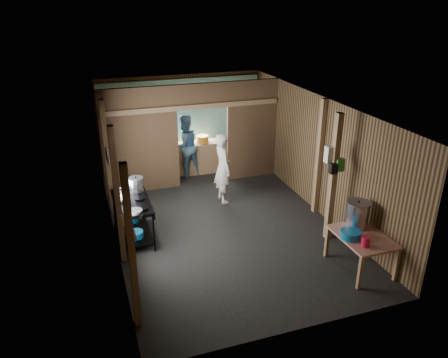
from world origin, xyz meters
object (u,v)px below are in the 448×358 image
object	(u,v)px
prep_table	(361,252)
cook	(223,168)
stock_pot	(357,215)
yellow_tub	(203,139)
pink_bucket	(366,242)
stove_pot_large	(136,185)
gas_range	(133,219)

from	to	relation	value
prep_table	cook	distance (m)	3.76
stock_pot	prep_table	bearing A→B (deg)	-104.46
yellow_tub	cook	distance (m)	1.95
cook	pink_bucket	bearing A→B (deg)	-162.79
stove_pot_large	stock_pot	xyz separation A→B (m)	(3.63, -2.45, -0.08)
stove_pot_large	cook	xyz separation A→B (m)	(2.09, 0.63, -0.14)
pink_bucket	yellow_tub	world-z (taller)	yellow_tub
stock_pot	yellow_tub	bearing A→B (deg)	106.29
gas_range	cook	distance (m)	2.53
pink_bucket	yellow_tub	distance (m)	5.81
prep_table	stove_pot_large	bearing A→B (deg)	141.62
stove_pot_large	yellow_tub	xyz separation A→B (m)	(2.16, 2.57, -0.03)
stove_pot_large	stock_pot	bearing A→B (deg)	-34.07
prep_table	yellow_tub	world-z (taller)	yellow_tub
gas_range	pink_bucket	distance (m)	4.45
gas_range	stock_pot	bearing A→B (deg)	-28.05
gas_range	yellow_tub	bearing A→B (deg)	52.16
pink_bucket	cook	world-z (taller)	cook
stove_pot_large	cook	world-z (taller)	cook
gas_range	prep_table	size ratio (longest dim) A/B	1.26
stove_pot_large	stock_pot	world-z (taller)	stock_pot
prep_table	yellow_tub	size ratio (longest dim) A/B	3.41
stock_pot	cook	world-z (taller)	cook
prep_table	pink_bucket	distance (m)	0.54
yellow_tub	gas_range	bearing A→B (deg)	-127.84
cook	gas_range	bearing A→B (deg)	113.38
prep_table	stock_pot	xyz separation A→B (m)	(0.09, 0.35, 0.56)
gas_range	prep_table	bearing A→B (deg)	-32.61
yellow_tub	cook	size ratio (longest dim) A/B	0.20
stove_pot_large	yellow_tub	world-z (taller)	stove_pot_large
prep_table	pink_bucket	bearing A→B (deg)	-118.88
yellow_tub	cook	world-z (taller)	cook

